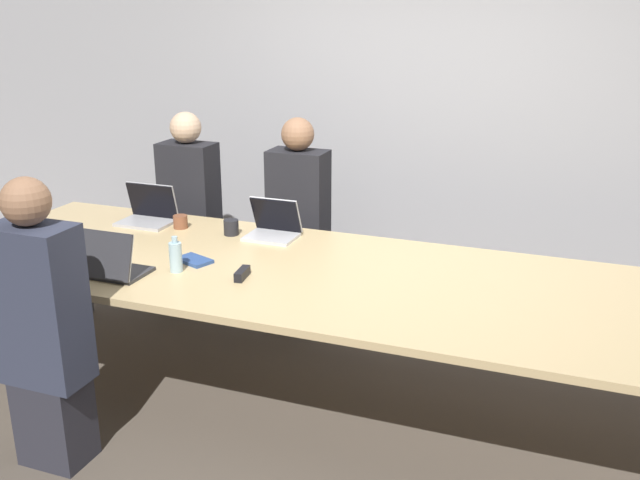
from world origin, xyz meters
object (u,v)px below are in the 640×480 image
(laptop_far_midleft, at_px, (274,226))
(laptop_far_left, at_px, (149,212))
(bottle_near_left, at_px, (176,256))
(person_far_left, at_px, (191,213))
(person_near_left, at_px, (43,330))
(cup_far_midleft, at_px, (231,227))
(laptop_near_left, at_px, (112,264))
(stapler, at_px, (242,274))
(cup_far_left, at_px, (180,222))
(person_far_midleft, at_px, (299,224))

(laptop_far_midleft, height_order, laptop_far_left, laptop_far_left)
(bottle_near_left, height_order, person_far_left, person_far_left)
(bottle_near_left, relative_size, person_far_left, 0.14)
(person_near_left, xyz_separation_m, cup_far_midleft, (0.25, 1.43, 0.12))
(laptop_near_left, bearing_deg, bottle_near_left, -144.98)
(bottle_near_left, distance_m, person_far_left, 1.40)
(laptop_far_left, bearing_deg, stapler, -33.72)
(bottle_near_left, xyz_separation_m, laptop_far_left, (-0.66, 0.73, -0.01))
(cup_far_midleft, bearing_deg, bottle_near_left, -88.21)
(cup_far_left, relative_size, stapler, 0.60)
(stapler, bearing_deg, person_far_left, 122.99)
(person_far_midleft, xyz_separation_m, laptop_far_left, (-0.86, -0.53, 0.14))
(cup_far_midleft, bearing_deg, person_far_left, 138.91)
(laptop_far_midleft, bearing_deg, cup_far_midleft, -167.93)
(bottle_near_left, relative_size, person_far_midleft, 0.14)
(stapler, bearing_deg, cup_far_left, 132.09)
(person_near_left, height_order, laptop_far_midleft, person_near_left)
(person_near_left, xyz_separation_m, person_far_midleft, (0.48, 2.00, 0.00))
(cup_far_left, bearing_deg, laptop_near_left, -82.27)
(laptop_far_midleft, bearing_deg, cup_far_left, -175.67)
(laptop_near_left, height_order, bottle_near_left, laptop_near_left)
(laptop_near_left, relative_size, cup_far_left, 3.50)
(laptop_near_left, distance_m, person_far_midleft, 1.54)
(cup_far_left, bearing_deg, person_far_midleft, 43.13)
(laptop_near_left, height_order, laptop_far_left, laptop_near_left)
(laptop_far_midleft, bearing_deg, person_near_left, -109.38)
(laptop_near_left, xyz_separation_m, laptop_far_midleft, (0.52, 0.94, -0.00))
(laptop_far_left, relative_size, stapler, 2.32)
(laptop_far_midleft, bearing_deg, stapler, -79.23)
(cup_far_left, bearing_deg, stapler, -40.22)
(laptop_near_left, xyz_separation_m, cup_far_midleft, (0.26, 0.88, -0.03))
(laptop_far_midleft, height_order, stapler, laptop_far_midleft)
(laptop_near_left, relative_size, laptop_far_midleft, 1.03)
(bottle_near_left, xyz_separation_m, cup_far_midleft, (-0.02, 0.69, -0.04))
(laptop_near_left, bearing_deg, person_near_left, 90.04)
(laptop_far_midleft, relative_size, person_far_left, 0.22)
(bottle_near_left, bearing_deg, person_far_midleft, 80.82)
(bottle_near_left, xyz_separation_m, person_far_midleft, (0.20, 1.26, -0.15))
(laptop_near_left, distance_m, stapler, 0.70)
(bottle_near_left, height_order, stapler, bottle_near_left)
(person_far_left, bearing_deg, stapler, -49.32)
(person_near_left, distance_m, laptop_far_midleft, 1.59)
(bottle_near_left, xyz_separation_m, laptop_far_midleft, (0.25, 0.75, -0.01))
(laptop_far_midleft, bearing_deg, bottle_near_left, -108.37)
(laptop_near_left, relative_size, bottle_near_left, 1.61)
(bottle_near_left, relative_size, laptop_far_midleft, 0.64)
(person_near_left, distance_m, stapler, 1.03)
(cup_far_left, bearing_deg, laptop_far_left, 172.21)
(person_far_left, xyz_separation_m, cup_far_left, (0.25, -0.53, 0.11))
(bottle_near_left, bearing_deg, person_near_left, -110.38)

